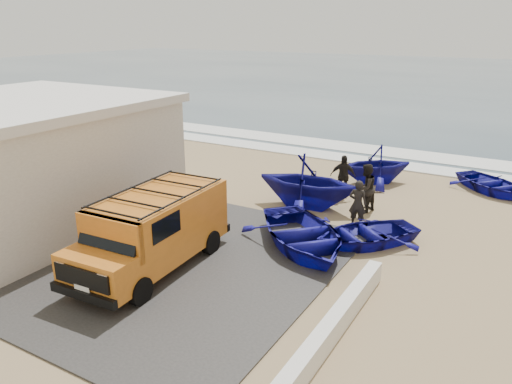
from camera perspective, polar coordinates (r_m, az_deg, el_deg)
The scene contains 16 objects.
ground at distance 16.43m, azimuth -3.52°, elevation -5.68°, with size 160.00×160.00×0.00m, color #9F865C.
slab at distance 16.17m, azimuth -13.46°, elevation -6.53°, with size 12.00×10.00×0.05m, color #393735.
ocean at distance 69.25m, azimuth 23.54°, elevation 11.65°, with size 180.00×88.00×0.01m, color #385166.
surf_line at distance 26.67m, azimuth 10.86°, elevation 3.75°, with size 180.00×1.60×0.06m, color white.
surf_wash at distance 28.98m, azimuth 12.54°, elevation 4.81°, with size 180.00×2.20×0.04m, color white.
building at distance 19.52m, azimuth -25.84°, elevation 3.16°, with size 8.40×9.40×4.30m.
parapet at distance 11.93m, azimuth 9.05°, elevation -14.62°, with size 0.35×6.00×0.55m, color silver.
van at distance 14.60m, azimuth -11.63°, elevation -4.09°, with size 2.34×5.38×2.27m.
boat_near_left at distance 15.83m, azimuth 5.32°, elevation -4.85°, with size 3.25×4.54×0.94m, color #121188.
boat_near_right at distance 16.48m, azimuth 12.40°, elevation -4.65°, with size 2.51×3.51×0.73m, color #121188.
boat_mid_left at distance 19.19m, azimuth 5.93°, elevation 1.24°, with size 3.41×3.96×2.08m, color #121188.
boat_far_left at distance 22.68m, azimuth 13.46°, elevation 3.11°, with size 2.84×3.30×1.74m, color #121188.
boat_far_right at distance 23.25m, azimuth 25.34°, elevation 0.85°, with size 2.46×3.44×0.71m, color #121188.
fisherman_front at distance 17.61m, azimuth 11.54°, elevation -1.33°, with size 0.62×0.41×1.71m, color black.
fisherman_middle at distance 19.10m, azimuth 12.42°, elevation 0.45°, with size 0.91×0.71×1.86m, color black.
fisherman_back at distance 20.58m, azimuth 9.90°, elevation 1.80°, with size 1.03×0.43×1.76m, color black.
Camera 1 is at (8.36, -12.41, 6.80)m, focal length 35.00 mm.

